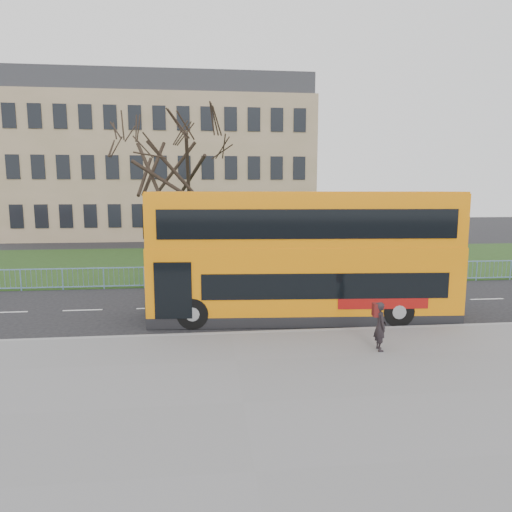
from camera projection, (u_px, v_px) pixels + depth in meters
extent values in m
plane|color=black|center=(229.00, 323.00, 17.23)|extent=(120.00, 120.00, 0.00)
cube|color=slate|center=(243.00, 405.00, 10.59)|extent=(80.00, 10.50, 0.12)
cube|color=gray|center=(231.00, 334.00, 15.70)|extent=(80.00, 0.20, 0.14)
cube|color=#1E3312|center=(219.00, 262.00, 31.29)|extent=(80.00, 15.40, 0.08)
cube|color=#8E7B5A|center=(167.00, 171.00, 50.10)|extent=(30.00, 15.00, 14.00)
cube|color=orange|center=(302.00, 281.00, 17.72)|extent=(11.77, 3.55, 2.16)
cube|color=orange|center=(303.00, 249.00, 17.53)|extent=(11.77, 3.55, 0.37)
cube|color=orange|center=(303.00, 219.00, 17.36)|extent=(11.70, 3.49, 1.93)
cube|color=black|center=(326.00, 286.00, 16.36)|extent=(8.93, 0.65, 0.94)
cube|color=black|center=(309.00, 224.00, 16.02)|extent=(10.65, 0.77, 1.05)
cylinder|color=black|center=(193.00, 313.00, 16.46)|extent=(1.17, 0.39, 1.15)
cylinder|color=black|center=(398.00, 311.00, 16.75)|extent=(1.17, 0.39, 1.15)
imported|color=black|center=(380.00, 326.00, 13.91)|extent=(0.40, 0.57, 1.51)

